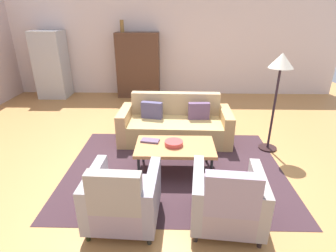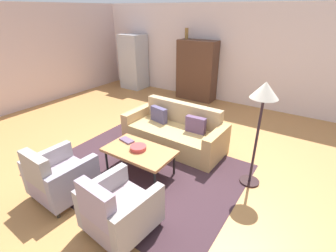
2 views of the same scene
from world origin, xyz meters
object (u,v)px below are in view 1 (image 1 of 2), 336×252
object	(u,v)px
armchair_right	(227,202)
floor_lamp	(280,70)
vase_tall	(122,26)
book_stack	(150,141)
cabinet	(138,65)
couch	(175,125)
armchair_left	(122,200)
coffee_table	(175,148)
refrigerator	(52,65)
fruit_bowl	(174,143)

from	to	relation	value
armchair_right	floor_lamp	bearing A→B (deg)	65.81
vase_tall	floor_lamp	xyz separation A→B (m)	(3.16, -3.30, -0.51)
book_stack	cabinet	bearing A→B (deg)	99.52
cabinet	vase_tall	size ratio (longest dim) A/B	5.67
couch	book_stack	world-z (taller)	couch
armchair_left	book_stack	bearing A→B (deg)	83.18
coffee_table	floor_lamp	world-z (taller)	floor_lamp
couch	floor_lamp	bearing A→B (deg)	168.27
couch	coffee_table	bearing A→B (deg)	91.32
cabinet	refrigerator	world-z (taller)	refrigerator
couch	book_stack	xyz separation A→B (m)	(-0.39, -1.07, 0.18)
refrigerator	fruit_bowl	bearing A→B (deg)	-48.75
coffee_table	armchair_left	size ratio (longest dim) A/B	1.36
couch	floor_lamp	world-z (taller)	floor_lamp
coffee_table	armchair_right	xyz separation A→B (m)	(0.59, -1.17, -0.07)
fruit_bowl	refrigerator	distance (m)	5.33
armchair_right	cabinet	xyz separation A→B (m)	(-1.65, 5.26, 0.56)
fruit_bowl	refrigerator	size ratio (longest dim) A/B	0.15
refrigerator	armchair_left	bearing A→B (deg)	-60.52
book_stack	cabinet	size ratio (longest dim) A/B	0.17
couch	cabinet	distance (m)	3.16
refrigerator	floor_lamp	xyz separation A→B (m)	(5.22, -3.20, 0.52)
coffee_table	book_stack	world-z (taller)	book_stack
couch	cabinet	size ratio (longest dim) A/B	1.18
couch	cabinet	xyz separation A→B (m)	(-1.06, 2.91, 0.61)
refrigerator	armchair_right	bearing A→B (deg)	-51.43
armchair_left	floor_lamp	world-z (taller)	floor_lamp
armchair_right	coffee_table	bearing A→B (deg)	122.42
cabinet	armchair_right	bearing A→B (deg)	-72.59
armchair_left	coffee_table	bearing A→B (deg)	65.27
armchair_left	refrigerator	bearing A→B (deg)	122.09
armchair_left	armchair_right	xyz separation A→B (m)	(1.20, 0.00, 0.00)
armchair_left	book_stack	xyz separation A→B (m)	(0.21, 1.29, 0.12)
couch	floor_lamp	xyz separation A→B (m)	(1.70, -0.40, 1.16)
book_stack	vase_tall	xyz separation A→B (m)	(-1.07, 3.97, 1.49)
armchair_left	cabinet	world-z (taller)	cabinet
fruit_bowl	refrigerator	world-z (taller)	refrigerator
coffee_table	cabinet	size ratio (longest dim) A/B	0.67
coffee_table	cabinet	world-z (taller)	cabinet
couch	fruit_bowl	world-z (taller)	couch
fruit_bowl	vase_tall	xyz separation A→B (m)	(-1.44, 4.09, 1.47)
couch	coffee_table	size ratio (longest dim) A/B	1.77
armchair_left	armchair_right	world-z (taller)	same
coffee_table	vase_tall	world-z (taller)	vase_tall
vase_tall	armchair_left	bearing A→B (deg)	-80.78
cabinet	vase_tall	xyz separation A→B (m)	(-0.40, -0.00, 1.06)
fruit_bowl	vase_tall	bearing A→B (deg)	109.35
book_stack	vase_tall	size ratio (longest dim) A/B	0.95
fruit_bowl	vase_tall	distance (m)	4.58
couch	refrigerator	xyz separation A→B (m)	(-3.52, 2.80, 0.64)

